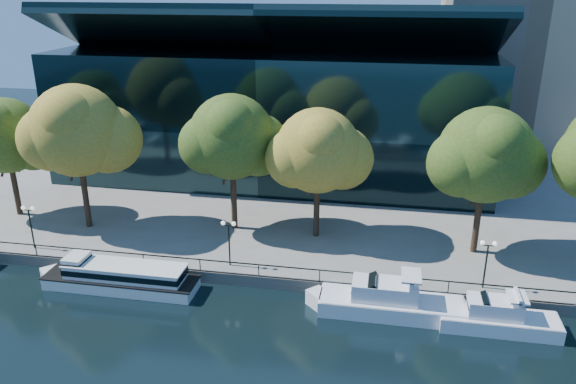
% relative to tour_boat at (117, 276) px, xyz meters
% --- Properties ---
extents(ground, '(160.00, 160.00, 0.00)m').
position_rel_tour_boat_xyz_m(ground, '(11.27, -0.87, -1.11)').
color(ground, black).
rests_on(ground, ground).
extents(promenade, '(90.00, 67.08, 1.00)m').
position_rel_tour_boat_xyz_m(promenade, '(11.27, 35.50, -0.61)').
color(promenade, slate).
rests_on(promenade, ground).
extents(railing, '(88.20, 0.08, 0.99)m').
position_rel_tour_boat_xyz_m(railing, '(11.27, 2.38, 0.82)').
color(railing, black).
rests_on(railing, promenade).
extents(convention_building, '(50.00, 24.57, 21.43)m').
position_rel_tour_boat_xyz_m(convention_building, '(7.27, 30.91, 7.39)').
color(convention_building, black).
rests_on(convention_building, ground).
extents(tour_boat, '(13.82, 3.08, 2.62)m').
position_rel_tour_boat_xyz_m(tour_boat, '(0.00, 0.00, 0.00)').
color(tour_boat, silver).
rests_on(tour_boat, ground).
extents(cruiser_near, '(11.94, 3.07, 3.46)m').
position_rel_tour_boat_xyz_m(cruiser_near, '(21.50, 0.16, -0.04)').
color(cruiser_near, silver).
rests_on(cruiser_near, ground).
extents(cruiser_far, '(9.35, 2.59, 3.05)m').
position_rel_tour_boat_xyz_m(cruiser_far, '(29.22, -0.49, -0.15)').
color(cruiser_far, silver).
rests_on(cruiser_far, ground).
extents(tree_0, '(9.27, 7.60, 12.02)m').
position_rel_tour_boat_xyz_m(tree_0, '(-15.73, 10.38, 8.03)').
color(tree_0, black).
rests_on(tree_0, promenade).
extents(tree_1, '(10.68, 8.76, 13.89)m').
position_rel_tour_boat_xyz_m(tree_1, '(-7.11, 8.82, 9.31)').
color(tree_1, black).
rests_on(tree_1, promenade).
extents(tree_2, '(9.87, 8.10, 13.06)m').
position_rel_tour_boat_xyz_m(tree_2, '(6.99, 11.08, 8.82)').
color(tree_2, black).
rests_on(tree_2, promenade).
extents(tree_3, '(9.59, 7.86, 12.17)m').
position_rel_tour_boat_xyz_m(tree_3, '(15.02, 10.72, 8.05)').
color(tree_3, black).
rests_on(tree_3, promenade).
extents(tree_4, '(10.10, 8.28, 12.99)m').
position_rel_tour_boat_xyz_m(tree_4, '(29.22, 9.92, 8.65)').
color(tree_4, black).
rests_on(tree_4, promenade).
extents(lamp_0, '(1.26, 0.36, 4.03)m').
position_rel_tour_boat_xyz_m(lamp_0, '(-9.75, 3.63, 2.87)').
color(lamp_0, black).
rests_on(lamp_0, promenade).
extents(lamp_1, '(1.26, 0.36, 4.03)m').
position_rel_tour_boat_xyz_m(lamp_1, '(8.48, 3.63, 2.87)').
color(lamp_1, black).
rests_on(lamp_1, promenade).
extents(lamp_2, '(1.26, 0.36, 4.03)m').
position_rel_tour_boat_xyz_m(lamp_2, '(29.01, 3.63, 2.87)').
color(lamp_2, black).
rests_on(lamp_2, promenade).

